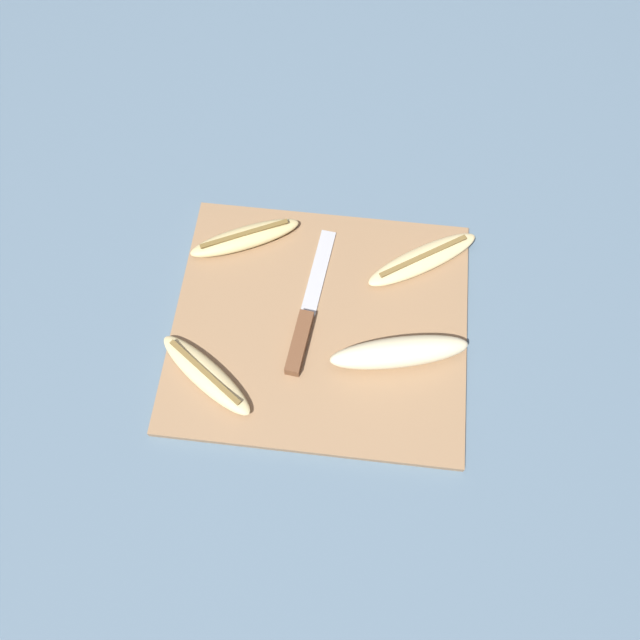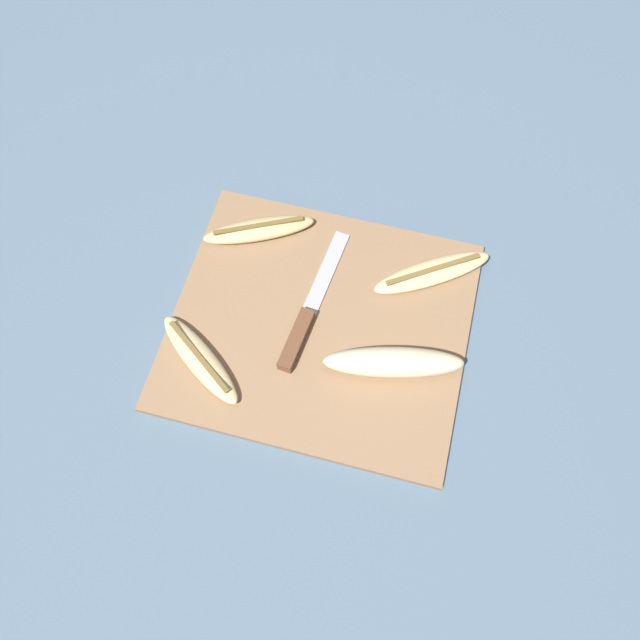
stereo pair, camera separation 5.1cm
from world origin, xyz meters
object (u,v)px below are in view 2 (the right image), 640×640
(banana_spotted_left, at_px, (259,230))
(knife, at_px, (303,324))
(banana_mellow_near, at_px, (200,359))
(banana_bright_far, at_px, (393,362))
(banana_ripe_center, at_px, (432,272))

(banana_spotted_left, bearing_deg, knife, -51.59)
(knife, distance_m, banana_mellow_near, 0.15)
(banana_bright_far, xyz_separation_m, banana_mellow_near, (-0.25, -0.06, -0.01))
(knife, height_order, banana_ripe_center, banana_ripe_center)
(banana_spotted_left, height_order, banana_bright_far, banana_bright_far)
(banana_bright_far, relative_size, banana_mellow_near, 1.25)
(banana_ripe_center, height_order, banana_bright_far, banana_bright_far)
(knife, xyz_separation_m, banana_ripe_center, (0.16, 0.13, 0.00))
(banana_spotted_left, xyz_separation_m, banana_mellow_near, (-0.02, -0.22, -0.00))
(banana_spotted_left, height_order, banana_ripe_center, banana_spotted_left)
(banana_ripe_center, bearing_deg, banana_mellow_near, -142.92)
(banana_spotted_left, height_order, banana_mellow_near, same)
(banana_mellow_near, bearing_deg, banana_bright_far, 12.77)
(knife, distance_m, banana_spotted_left, 0.17)
(knife, height_order, banana_mellow_near, banana_mellow_near)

